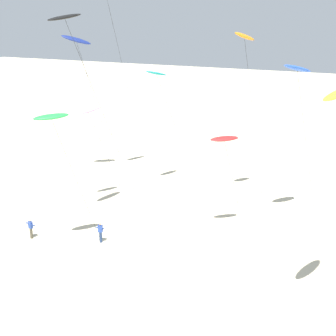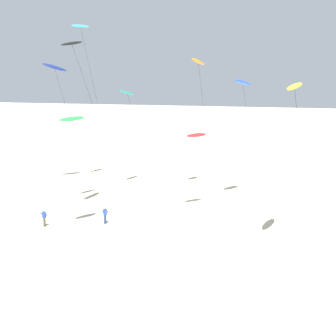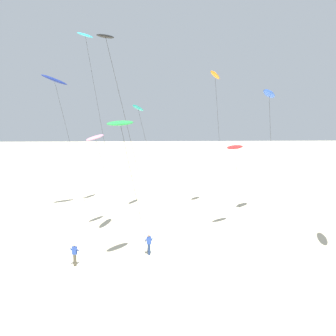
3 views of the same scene
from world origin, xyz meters
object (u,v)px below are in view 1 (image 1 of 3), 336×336
kite_green (51,118)px  kite_teal (157,74)px  kite_orange (245,38)px  kite_blue (298,69)px  kite_red (224,139)px  kite_flyer_middle (31,228)px  kite_black (65,19)px  kite_navy (76,41)px  kite_pink (89,112)px  kite_flyer_nearest (100,232)px

kite_green → kite_teal: (0.57, 14.74, 1.26)m
kite_orange → kite_blue: size_ratio=1.16×
kite_orange → kite_red: 9.81m
kite_teal → kite_flyer_middle: bearing=-106.4°
kite_black → kite_orange: 14.93m
kite_red → kite_green: 12.81m
kite_navy → kite_red: bearing=-19.2°
kite_blue → kite_flyer_middle: size_ratio=8.06×
kite_black → kite_pink: kite_black is taller
kite_green → kite_teal: kite_teal is taller
kite_green → kite_flyer_nearest: kite_green is taller
kite_pink → kite_flyer_middle: size_ratio=5.47×
kite_pink → kite_teal: bearing=58.5°
kite_navy → kite_green: bearing=-60.4°
kite_navy → kite_blue: kite_navy is taller
kite_green → kite_blue: (13.96, 11.95, 2.67)m
kite_black → kite_orange: kite_black is taller
kite_pink → kite_teal: kite_teal is taller
kite_orange → kite_flyer_middle: 23.50m
kite_green → kite_blue: size_ratio=0.78×
kite_navy → kite_blue: (22.05, -2.30, -1.49)m
kite_red → kite_pink: bearing=177.2°
kite_red → kite_flyer_middle: (-13.24, -7.40, -6.95)m
kite_black → kite_green: bearing=-71.6°
kite_teal → kite_flyer_middle: size_ratio=7.18×
kite_blue → kite_flyer_middle: 24.06m
kite_flyer_middle → kite_blue: bearing=32.8°
kite_navy → kite_flyer_nearest: kite_navy is taller
kite_black → kite_flyer_nearest: (3.10, -1.54, -15.60)m
kite_black → kite_pink: 9.27m
kite_red → kite_pink: (-12.81, 0.63, 0.87)m
kite_teal → kite_red: bearing=-36.3°
kite_red → kite_navy: bearing=160.8°
kite_black → kite_red: kite_black is taller
kite_black → kite_teal: size_ratio=1.42×
kite_teal → kite_blue: kite_blue is taller
kite_blue → kite_flyer_nearest: bearing=-142.0°
kite_flyer_middle → kite_black: bearing=56.0°
kite_flyer_middle → kite_red: bearing=29.2°
kite_teal → kite_flyer_nearest: 16.27m
kite_red → kite_navy: 19.93m
kite_flyer_nearest → kite_flyer_middle: bearing=-161.5°
kite_green → kite_teal: size_ratio=0.88×
kite_red → kite_teal: (-9.10, 6.69, 3.64)m
kite_red → kite_green: (-9.67, -8.05, 2.38)m
kite_black → kite_teal: bearing=80.0°
kite_black → kite_green: kite_black is taller
kite_teal → kite_orange: bearing=0.1°
kite_green → kite_blue: bearing=40.6°
kite_pink → kite_teal: (3.71, 6.06, 2.77)m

